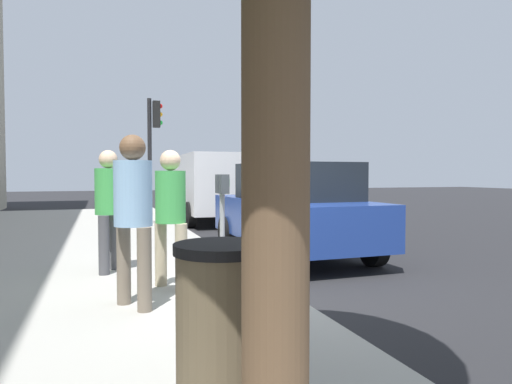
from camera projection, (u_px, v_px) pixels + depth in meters
The scene contains 10 objects.
ground_plane at pixel (265, 288), 6.37m from camera, with size 80.00×80.00×0.00m, color #232326.
sidewalk_slab at pixel (22, 302), 5.41m from camera, with size 28.00×6.00×0.15m, color #A8A59E.
parking_meter at pixel (222, 203), 6.36m from camera, with size 0.36×0.12×1.41m.
pedestrian_at_meter at pixel (171, 208), 5.75m from camera, with size 0.46×0.37×1.71m.
pedestrian_bystander at pixel (133, 205), 4.90m from camera, with size 0.50×0.40×1.83m.
parking_officer at pixel (109, 200), 6.70m from camera, with size 0.50×0.38×1.76m.
parked_sedan_near at pixel (293, 209), 8.85m from camera, with size 4.44×2.05×1.77m.
parked_van_far at pixel (211, 183), 15.37m from camera, with size 5.24×2.21×2.18m.
traffic_signal at pixel (153, 139), 13.52m from camera, with size 0.24×0.44×3.60m.
trash_bin at pixel (224, 328), 2.75m from camera, with size 0.59×0.59×1.01m.
Camera 1 is at (-5.94, 2.13, 1.57)m, focal length 32.71 mm.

